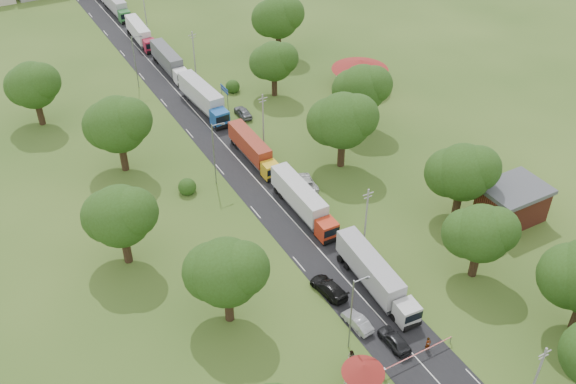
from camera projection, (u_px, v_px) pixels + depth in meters
ground at (300, 228)px, 85.84m from camera, size 260.00×260.00×0.00m
road at (236, 157)px, 99.87m from camera, size 8.00×200.00×0.04m
boom_barrier at (408, 359)px, 67.24m from camera, size 9.22×0.35×1.18m
guard_booth at (363, 373)px, 64.19m from camera, size 4.40×4.40×3.45m
info_sign at (224, 92)px, 110.65m from camera, size 0.12×3.10×4.10m
pole_0 at (536, 378)px, 60.67m from camera, size 1.60×0.24×9.00m
pole_1 at (366, 217)px, 80.31m from camera, size 1.60×0.24×9.00m
pole_2 at (263, 119)px, 99.95m from camera, size 1.60×0.24×9.00m
pole_3 at (194, 53)px, 119.59m from camera, size 1.60×0.24×9.00m
pole_4 at (144, 6)px, 139.23m from camera, size 1.60×0.24×9.00m
lamp_0 at (353, 311)px, 66.41m from camera, size 2.03×0.22×10.00m
lamp_1 at (215, 151)px, 90.96m from camera, size 2.03×0.22×10.00m
lamp_2 at (136, 59)px, 115.52m from camera, size 2.03×0.22×10.00m
tree_2 at (480, 233)px, 74.89m from camera, size 8.00×8.00×10.10m
tree_3 at (462, 172)px, 83.90m from camera, size 8.80×8.80×11.07m
tree_4 at (342, 120)px, 93.41m from camera, size 9.60×9.60×12.05m
tree_5 at (362, 88)px, 102.92m from camera, size 8.80×8.80×11.07m
tree_6 at (274, 61)px, 112.46m from camera, size 8.00×8.00×10.10m
tree_7 at (278, 17)px, 125.79m from camera, size 9.60×9.60×12.05m
tree_10 at (226, 271)px, 68.74m from camera, size 8.80×8.80×11.07m
tree_11 at (120, 215)px, 76.51m from camera, size 8.80×8.80×11.07m
tree_12 at (117, 124)px, 92.54m from camera, size 9.60×9.60×12.05m
tree_13 at (32, 85)px, 103.79m from camera, size 8.80×8.80×11.07m
house_brick at (512, 203)px, 86.07m from camera, size 8.60×6.60×5.20m
house_cream at (360, 69)px, 116.51m from camera, size 10.08×10.08×5.80m
truck_0 at (374, 275)px, 75.60m from camera, size 3.31×14.73×4.07m
truck_1 at (303, 200)px, 87.27m from camera, size 2.66×14.61×4.05m
truck_2 at (253, 148)px, 98.15m from camera, size 2.39×13.45×3.73m
truck_3 at (203, 98)px, 110.62m from camera, size 3.38×15.70×4.34m
truck_4 at (169, 61)px, 122.98m from camera, size 2.62×14.53×4.03m
truck_5 at (140, 33)px, 134.12m from camera, size 2.90×14.00×3.87m
truck_6 at (116, 5)px, 146.97m from camera, size 2.57×14.31×3.97m
car_lane_front at (394, 340)px, 69.48m from camera, size 1.83×4.45×1.51m
car_lane_mid at (357, 322)px, 71.62m from camera, size 1.83×4.35×1.40m
car_lane_rear at (329, 288)px, 75.78m from camera, size 2.92×5.66×1.57m
car_verge_near at (305, 182)px, 93.08m from camera, size 3.34×5.70×1.49m
car_verge_far at (243, 112)px, 109.57m from camera, size 2.05×4.74×1.59m
pedestrian_near at (428, 344)px, 68.78m from camera, size 0.69×0.47×1.83m
pedestrian_booth at (351, 358)px, 67.29m from camera, size 0.93×1.07×1.90m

